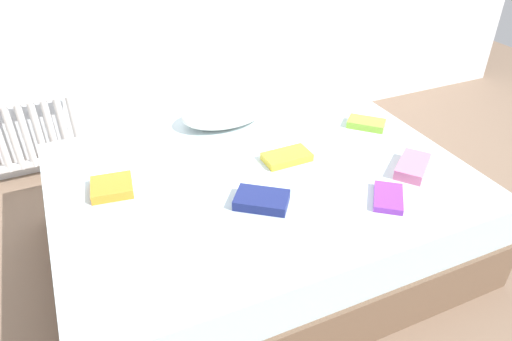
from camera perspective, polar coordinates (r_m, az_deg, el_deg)
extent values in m
plane|color=#7F6651|center=(2.59, 0.46, -9.46)|extent=(8.00, 8.00, 0.00)
cube|color=brown|center=(2.49, 0.47, -7.11)|extent=(2.00, 1.50, 0.28)
cube|color=silver|center=(2.34, 0.50, -2.46)|extent=(1.96, 1.46, 0.22)
cylinder|color=white|center=(3.27, -28.85, 3.45)|extent=(0.04, 0.04, 0.47)
cylinder|color=white|center=(3.26, -27.60, 3.75)|extent=(0.04, 0.04, 0.47)
cylinder|color=white|center=(3.25, -26.34, 4.06)|extent=(0.04, 0.04, 0.47)
cylinder|color=white|center=(3.25, -25.08, 4.36)|extent=(0.04, 0.04, 0.47)
cylinder|color=white|center=(3.25, -23.81, 4.66)|extent=(0.04, 0.04, 0.47)
cylinder|color=white|center=(3.24, -22.54, 4.96)|extent=(0.04, 0.04, 0.47)
cylinder|color=white|center=(3.24, -21.26, 5.25)|extent=(0.04, 0.04, 0.47)
cube|color=white|center=(3.16, -26.66, 7.62)|extent=(0.56, 0.04, 0.04)
cube|color=white|center=(3.35, -24.82, 0.99)|extent=(0.56, 0.04, 0.04)
ellipsoid|color=white|center=(2.68, -3.84, 7.10)|extent=(0.50, 0.30, 0.14)
cube|color=purple|center=(2.17, 15.86, -3.19)|extent=(0.23, 0.24, 0.03)
cube|color=navy|center=(2.05, 0.71, -3.63)|extent=(0.28, 0.26, 0.05)
cube|color=pink|center=(2.40, 18.60, 0.50)|extent=(0.27, 0.25, 0.05)
cube|color=yellow|center=(2.36, 3.80, 1.66)|extent=(0.24, 0.14, 0.04)
cube|color=orange|center=(2.23, -17.21, -1.97)|extent=(0.21, 0.20, 0.04)
cube|color=#8CC638|center=(2.74, 13.33, 5.62)|extent=(0.23, 0.23, 0.04)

